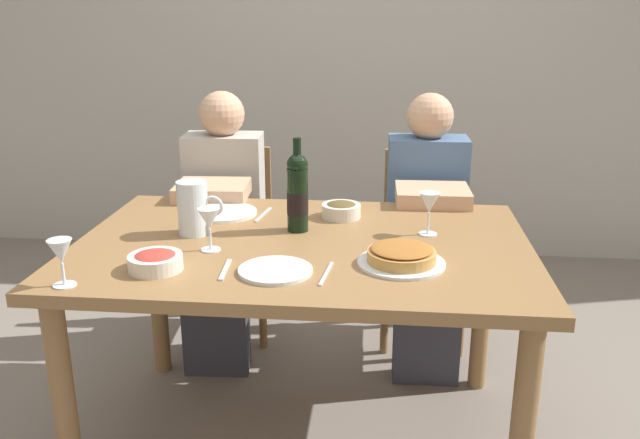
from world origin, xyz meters
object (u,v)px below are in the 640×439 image
at_px(diner_left, 221,219).
at_px(chair_right, 422,233).
at_px(dinner_plate_left_setting, 275,270).
at_px(baked_tart, 401,256).
at_px(wine_glass_centre, 61,253).
at_px(wine_glass_right_diner, 429,204).
at_px(olive_bowl, 341,209).
at_px(dinner_plate_right_setting, 224,212).
at_px(water_pitcher, 193,211).
at_px(diner_right, 427,224).
at_px(wine_bottle, 298,192).
at_px(dining_table, 303,267).
at_px(chair_left, 232,228).
at_px(salad_bowl, 155,261).
at_px(wine_glass_left_diner, 209,220).

bearing_deg(diner_left, chair_right, -167.47).
bearing_deg(dinner_plate_left_setting, baked_tart, 15.15).
xyz_separation_m(wine_glass_centre, dinner_plate_left_setting, (0.57, 0.15, -0.09)).
bearing_deg(dinner_plate_left_setting, wine_glass_right_diner, 40.09).
distance_m(olive_bowl, chair_right, 0.78).
distance_m(baked_tart, dinner_plate_left_setting, 0.38).
bearing_deg(dinner_plate_right_setting, olive_bowl, 0.41).
bearing_deg(water_pitcher, dinner_plate_left_setting, -43.65).
height_order(diner_left, diner_right, same).
bearing_deg(wine_bottle, dining_table, -74.92).
distance_m(wine_bottle, wine_glass_right_diner, 0.45).
relative_size(wine_glass_right_diner, chair_left, 0.17).
height_order(salad_bowl, chair_left, chair_left).
relative_size(wine_glass_left_diner, chair_right, 0.16).
distance_m(chair_left, chair_right, 0.90).
bearing_deg(dinner_plate_left_setting, salad_bowl, -177.63).
relative_size(dining_table, salad_bowl, 9.33).
distance_m(water_pitcher, dinner_plate_right_setting, 0.25).
height_order(baked_tart, dinner_plate_right_setting, baked_tart).
bearing_deg(salad_bowl, wine_glass_centre, -146.79).
bearing_deg(wine_bottle, chair_right, 59.09).
height_order(wine_bottle, chair_right, wine_bottle).
distance_m(wine_glass_left_diner, chair_left, 1.08).
relative_size(dinner_plate_right_setting, diner_left, 0.21).
bearing_deg(diner_right, salad_bowl, 47.25).
relative_size(wine_glass_left_diner, wine_glass_centre, 1.03).
relative_size(salad_bowl, dinner_plate_right_setting, 0.65).
bearing_deg(wine_glass_left_diner, wine_glass_right_diner, 17.86).
bearing_deg(chair_right, wine_bottle, 57.77).
height_order(wine_bottle, diner_right, diner_right).
bearing_deg(wine_glass_right_diner, diner_left, 147.72).
relative_size(dining_table, wine_bottle, 4.59).
xyz_separation_m(baked_tart, dinner_plate_left_setting, (-0.37, -0.10, -0.02)).
distance_m(water_pitcher, chair_right, 1.25).
xyz_separation_m(dining_table, salad_bowl, (-0.40, -0.29, 0.12)).
height_order(wine_glass_left_diner, dinner_plate_right_setting, wine_glass_left_diner).
height_order(olive_bowl, chair_left, chair_left).
relative_size(chair_left, diner_right, 0.75).
height_order(wine_bottle, wine_glass_centre, wine_bottle).
bearing_deg(baked_tart, wine_glass_centre, -164.81).
relative_size(wine_glass_centre, chair_right, 0.16).
distance_m(baked_tart, diner_right, 0.88).
bearing_deg(diner_right, wine_glass_right_diner, 85.08).
bearing_deg(water_pitcher, wine_bottle, 11.67).
relative_size(dining_table, baked_tart, 5.64).
relative_size(chair_left, chair_right, 1.00).
bearing_deg(wine_glass_left_diner, olive_bowl, 45.04).
height_order(wine_glass_right_diner, dinner_plate_left_setting, wine_glass_right_diner).
height_order(diner_left, chair_right, diner_left).
xyz_separation_m(dinner_plate_right_setting, diner_right, (0.79, 0.40, -0.15)).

